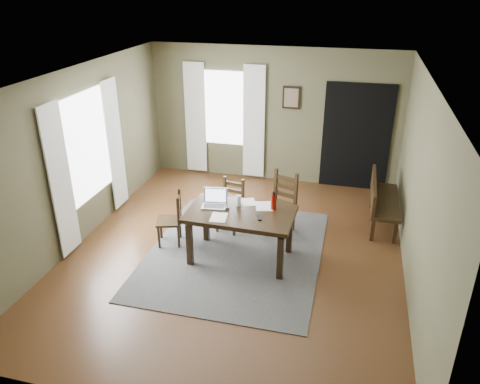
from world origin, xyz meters
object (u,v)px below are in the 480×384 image
(bench, at_px, (381,198))
(laptop, at_px, (215,201))
(dining_table, at_px, (241,218))
(water_bottle, at_px, (274,201))
(chair_end, at_px, (172,219))
(chair_back_left, at_px, (231,206))
(chair_back_right, at_px, (281,204))

(bench, relative_size, laptop, 3.70)
(dining_table, height_order, water_bottle, water_bottle)
(chair_end, relative_size, water_bottle, 3.10)
(dining_table, distance_m, chair_back_left, 0.96)
(bench, bearing_deg, dining_table, 128.96)
(chair_back_right, distance_m, laptop, 1.27)
(dining_table, height_order, laptop, laptop)
(chair_end, distance_m, chair_back_left, 1.03)
(chair_end, relative_size, bench, 0.60)
(dining_table, xyz_separation_m, laptop, (-0.43, 0.13, 0.16))
(dining_table, relative_size, bench, 1.10)
(chair_end, relative_size, chair_back_left, 0.99)
(dining_table, xyz_separation_m, chair_end, (-1.15, 0.16, -0.26))
(chair_back_right, bearing_deg, chair_back_left, -150.03)
(dining_table, xyz_separation_m, bench, (2.03, 1.64, -0.21))
(chair_end, relative_size, laptop, 2.23)
(chair_back_right, relative_size, laptop, 2.60)
(water_bottle, bearing_deg, chair_back_left, 142.58)
(laptop, bearing_deg, bench, 24.44)
(bench, bearing_deg, laptop, 121.62)
(laptop, bearing_deg, chair_back_left, 79.12)
(bench, distance_m, laptop, 2.91)
(bench, bearing_deg, water_bottle, 131.95)
(dining_table, height_order, chair_back_right, chair_back_right)
(bench, xyz_separation_m, laptop, (-2.46, -1.51, 0.37))
(dining_table, bearing_deg, laptop, 164.95)
(chair_back_right, bearing_deg, bench, 42.07)
(dining_table, relative_size, laptop, 4.06)
(chair_back_left, relative_size, chair_back_right, 0.86)
(chair_end, xyz_separation_m, chair_back_right, (1.59, 0.83, 0.07))
(chair_end, height_order, laptop, laptop)
(chair_back_right, height_order, bench, chair_back_right)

